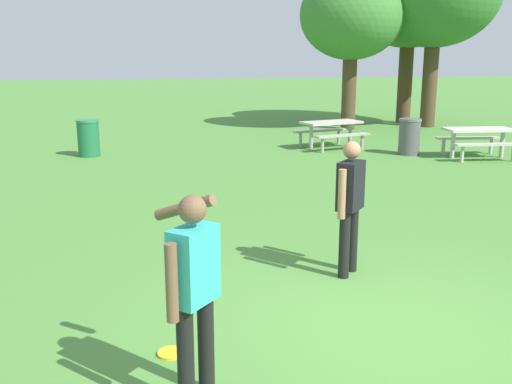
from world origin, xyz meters
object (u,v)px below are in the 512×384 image
at_px(picnic_table_near, 478,136).
at_px(trash_can_beside_table, 409,137).
at_px(frisbee, 171,353).
at_px(person_thrower, 193,284).
at_px(tree_tall_left, 352,16).
at_px(person_catcher, 350,199).
at_px(trash_can_further_along, 88,138).
at_px(picnic_table_far, 331,129).

distance_m(picnic_table_near, trash_can_beside_table, 1.72).
height_order(frisbee, trash_can_beside_table, trash_can_beside_table).
height_order(person_thrower, tree_tall_left, tree_tall_left).
bearing_deg(picnic_table_near, person_catcher, -132.16).
distance_m(picnic_table_near, trash_can_further_along, 10.14).
relative_size(person_thrower, picnic_table_far, 0.82).
relative_size(person_thrower, tree_tall_left, 0.30).
bearing_deg(picnic_table_far, trash_can_beside_table, -41.31).
distance_m(frisbee, trash_can_beside_table, 11.74).
height_order(frisbee, trash_can_further_along, trash_can_further_along).
height_order(picnic_table_far, tree_tall_left, tree_tall_left).
xyz_separation_m(trash_can_beside_table, trash_can_further_along, (-8.35, 1.60, 0.00)).
distance_m(trash_can_beside_table, tree_tall_left, 6.49).
distance_m(picnic_table_far, trash_can_further_along, 6.68).
distance_m(frisbee, picnic_table_near, 12.06).
bearing_deg(trash_can_further_along, person_catcher, -69.53).
height_order(trash_can_further_along, tree_tall_left, tree_tall_left).
xyz_separation_m(picnic_table_far, tree_tall_left, (2.10, 4.04, 3.34)).
bearing_deg(frisbee, tree_tall_left, 63.12).
bearing_deg(trash_can_beside_table, picnic_table_far, 138.69).
xyz_separation_m(person_catcher, frisbee, (-2.27, -1.50, -0.93)).
distance_m(person_catcher, picnic_table_near, 9.40).
bearing_deg(picnic_table_far, picnic_table_near, -36.68).
bearing_deg(tree_tall_left, person_catcher, -111.49).
relative_size(person_catcher, trash_can_further_along, 1.71).
height_order(person_catcher, trash_can_beside_table, person_catcher).
bearing_deg(frisbee, person_thrower, -79.59).
relative_size(person_catcher, frisbee, 6.83).
bearing_deg(frisbee, person_catcher, 33.38).
height_order(person_catcher, tree_tall_left, tree_tall_left).
height_order(picnic_table_far, trash_can_beside_table, trash_can_beside_table).
relative_size(picnic_table_near, trash_can_beside_table, 1.95).
xyz_separation_m(person_thrower, picnic_table_far, (5.29, 11.55, -0.40)).
relative_size(picnic_table_near, trash_can_further_along, 1.95).
relative_size(person_thrower, frisbee, 6.83).
bearing_deg(picnic_table_near, person_thrower, -132.54).
relative_size(frisbee, picnic_table_near, 0.13).
xyz_separation_m(person_thrower, trash_can_further_along, (-1.39, 11.68, -0.48)).
height_order(person_thrower, picnic_table_far, person_thrower).
bearing_deg(trash_can_beside_table, person_thrower, -124.63).
xyz_separation_m(frisbee, picnic_table_near, (8.58, 8.46, 0.55)).
xyz_separation_m(person_thrower, person_catcher, (2.13, 2.23, -0.02)).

